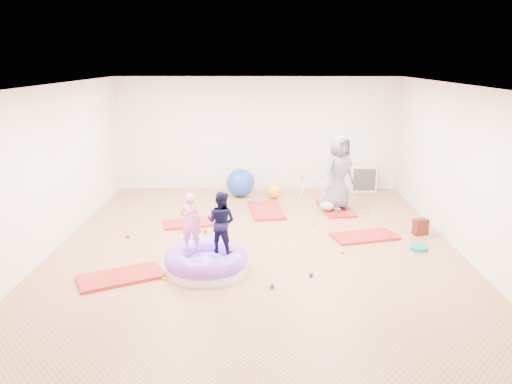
{
  "coord_description": "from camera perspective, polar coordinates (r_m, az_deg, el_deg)",
  "views": [
    {
      "loc": [
        0.09,
        -8.34,
        3.22
      ],
      "look_at": [
        0.0,
        0.3,
        0.9
      ],
      "focal_mm": 35.0,
      "sensor_mm": 36.0,
      "label": 1
    }
  ],
  "objects": [
    {
      "name": "inflatable_cushion",
      "position": [
        7.88,
        -5.68,
        -7.92
      ],
      "size": [
        1.3,
        1.3,
        0.41
      ],
      "rotation": [
        0.0,
        0.0,
        -0.31
      ],
      "color": "silver",
      "rests_on": "ground"
    },
    {
      "name": "child_pink",
      "position": [
        7.75,
        -7.5,
        -3.04
      ],
      "size": [
        0.35,
        0.24,
        0.92
      ],
      "primitive_type": "imported",
      "rotation": [
        0.0,
        0.0,
        3.09
      ],
      "color": "pink",
      "rests_on": "inflatable_cushion"
    },
    {
      "name": "gym_mat_right",
      "position": [
        9.51,
        12.31,
        -4.98
      ],
      "size": [
        1.3,
        0.9,
        0.05
      ],
      "primitive_type": "cube",
      "rotation": [
        0.0,
        0.0,
        0.28
      ],
      "color": "#B82903",
      "rests_on": "ground"
    },
    {
      "name": "exercise_ball_orange",
      "position": [
        11.84,
        2.05,
        0.15
      ],
      "size": [
        0.37,
        0.37,
        0.37
      ],
      "primitive_type": "sphere",
      "color": "orange",
      "rests_on": "ground"
    },
    {
      "name": "gym_mat_mid_left",
      "position": [
        10.12,
        -7.27,
        -3.51
      ],
      "size": [
        1.26,
        0.87,
        0.05
      ],
      "primitive_type": "cube",
      "rotation": [
        0.0,
        0.0,
        0.29
      ],
      "color": "#B82903",
      "rests_on": "ground"
    },
    {
      "name": "backpack",
      "position": [
        9.91,
        18.29,
        -3.8
      ],
      "size": [
        0.3,
        0.23,
        0.31
      ],
      "primitive_type": "cube",
      "rotation": [
        0.0,
        0.0,
        0.3
      ],
      "color": "maroon",
      "rests_on": "ground"
    },
    {
      "name": "infant_play_gym",
      "position": [
        11.97,
        6.38,
        0.96
      ],
      "size": [
        0.65,
        0.61,
        0.5
      ],
      "rotation": [
        0.0,
        0.0,
        0.27
      ],
      "color": "silver",
      "rests_on": "ground"
    },
    {
      "name": "infant",
      "position": [
        10.83,
        8.23,
        -1.57
      ],
      "size": [
        0.35,
        0.36,
        0.21
      ],
      "color": "#87A8CA",
      "rests_on": "gym_mat_rear_right"
    },
    {
      "name": "gym_mat_center_back",
      "position": [
        10.84,
        1.2,
        -2.1
      ],
      "size": [
        0.84,
        1.42,
        0.06
      ],
      "primitive_type": "cube",
      "rotation": [
        0.0,
        0.0,
        1.7
      ],
      "color": "#B82903",
      "rests_on": "ground"
    },
    {
      "name": "child_navy",
      "position": [
        7.62,
        -4.01,
        -3.08
      ],
      "size": [
        0.58,
        0.52,
        0.97
      ],
      "primitive_type": "imported",
      "rotation": [
        0.0,
        0.0,
        2.74
      ],
      "color": "black",
      "rests_on": "inflatable_cushion"
    },
    {
      "name": "cube_shelf",
      "position": [
        12.74,
        12.15,
        1.53
      ],
      "size": [
        0.64,
        0.32,
        0.64
      ],
      "color": "silver",
      "rests_on": "ground"
    },
    {
      "name": "balance_disc",
      "position": [
        9.17,
        18.12,
        -6.08
      ],
      "size": [
        0.32,
        0.32,
        0.07
      ],
      "primitive_type": "cylinder",
      "color": "#12737B",
      "rests_on": "ground"
    },
    {
      "name": "gym_mat_front_left",
      "position": [
        7.92,
        -15.23,
        -9.33
      ],
      "size": [
        1.39,
        1.13,
        0.05
      ],
      "primitive_type": "cube",
      "rotation": [
        0.0,
        0.0,
        0.49
      ],
      "color": "#B82903",
      "rests_on": "ground"
    },
    {
      "name": "adult_caregiver",
      "position": [
        10.84,
        9.43,
        2.24
      ],
      "size": [
        0.94,
        0.9,
        1.62
      ],
      "primitive_type": "imported",
      "rotation": [
        0.0,
        0.0,
        0.68
      ],
      "color": "slate",
      "rests_on": "gym_mat_rear_right"
    },
    {
      "name": "room",
      "position": [
        8.54,
        -0.02,
        2.72
      ],
      "size": [
        7.01,
        8.01,
        2.81
      ],
      "color": "#B37C4A",
      "rests_on": "ground"
    },
    {
      "name": "gym_mat_rear_right",
      "position": [
        11.09,
        9.13,
        -1.91
      ],
      "size": [
        0.77,
        1.31,
        0.05
      ],
      "primitive_type": "cube",
      "rotation": [
        0.0,
        0.0,
        1.69
      ],
      "color": "#B82903",
      "rests_on": "ground"
    },
    {
      "name": "yellow_toy",
      "position": [
        7.78,
        -10.09,
        -9.58
      ],
      "size": [
        0.18,
        0.18,
        0.03
      ],
      "primitive_type": "cylinder",
      "color": "#F4A603",
      "rests_on": "ground"
    },
    {
      "name": "exercise_ball_blue",
      "position": [
        11.95,
        -1.8,
        1.08
      ],
      "size": [
        0.68,
        0.68,
        0.68
      ],
      "primitive_type": "sphere",
      "color": "#1A3DA8",
      "rests_on": "ground"
    },
    {
      "name": "ball_pit_balls",
      "position": [
        9.25,
        2.64,
        -5.12
      ],
      "size": [
        4.83,
        3.96,
        0.07
      ],
      "color": "#F4A603",
      "rests_on": "ground"
    }
  ]
}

